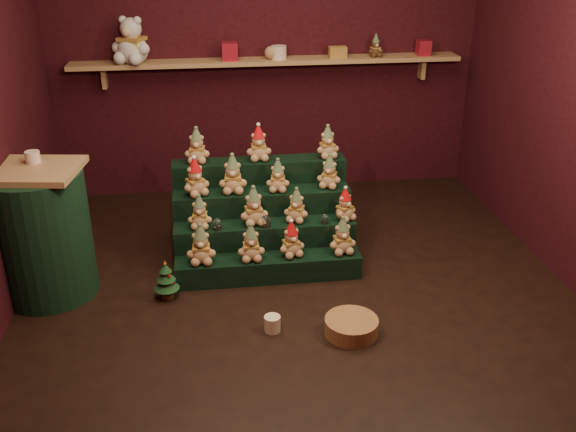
{
  "coord_description": "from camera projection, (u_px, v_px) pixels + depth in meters",
  "views": [
    {
      "loc": [
        -0.61,
        -4.06,
        2.48
      ],
      "look_at": [
        -0.03,
        0.25,
        0.47
      ],
      "focal_mm": 40.0,
      "sensor_mm": 36.0,
      "label": 1
    }
  ],
  "objects": [
    {
      "name": "riser_tier_back",
      "position": [
        260.0,
        201.0,
        5.33
      ],
      "size": [
        1.4,
        0.22,
        0.72
      ],
      "primitive_type": "cube",
      "color": "black",
      "rests_on": "ground"
    },
    {
      "name": "teddy_7",
      "position": [
        345.0,
        204.0,
        4.94
      ],
      "size": [
        0.24,
        0.24,
        0.26
      ],
      "primitive_type": null,
      "rotation": [
        0.0,
        0.0,
        0.56
      ],
      "color": "tan",
      "rests_on": "riser_tier_midfront"
    },
    {
      "name": "teddy_9",
      "position": [
        233.0,
        174.0,
        4.97
      ],
      "size": [
        0.23,
        0.21,
        0.31
      ],
      "primitive_type": null,
      "rotation": [
        0.0,
        0.0,
        -0.06
      ],
      "color": "tan",
      "rests_on": "riser_tier_midback"
    },
    {
      "name": "back_wall",
      "position": [
        266.0,
        47.0,
        6.03
      ],
      "size": [
        4.0,
        0.1,
        2.8
      ],
      "primitive_type": "cube",
      "color": "black",
      "rests_on": "ground"
    },
    {
      "name": "teddy_8",
      "position": [
        195.0,
        177.0,
        4.92
      ],
      "size": [
        0.27,
        0.26,
        0.29
      ],
      "primitive_type": null,
      "rotation": [
        0.0,
        0.0,
        0.48
      ],
      "color": "tan",
      "rests_on": "riser_tier_midback"
    },
    {
      "name": "white_bear",
      "position": [
        131.0,
        34.0,
        5.62
      ],
      "size": [
        0.47,
        0.45,
        0.51
      ],
      "primitive_type": null,
      "rotation": [
        0.0,
        0.0,
        -0.43
      ],
      "color": "silver",
      "rests_on": "back_shelf"
    },
    {
      "name": "teddy_10",
      "position": [
        278.0,
        175.0,
        5.01
      ],
      "size": [
        0.21,
        0.19,
        0.26
      ],
      "primitive_type": null,
      "rotation": [
        0.0,
        0.0,
        -0.16
      ],
      "color": "tan",
      "rests_on": "riser_tier_midback"
    },
    {
      "name": "gift_tin_red_b",
      "position": [
        424.0,
        48.0,
        6.03
      ],
      "size": [
        0.12,
        0.12,
        0.14
      ],
      "primitive_type": "cube",
      "color": "#AB1A2B",
      "rests_on": "back_shelf"
    },
    {
      "name": "front_wall",
      "position": [
        380.0,
        247.0,
        2.34
      ],
      "size": [
        4.0,
        0.1,
        2.8
      ],
      "primitive_type": "cube",
      "color": "black",
      "rests_on": "ground"
    },
    {
      "name": "teddy_13",
      "position": [
        259.0,
        143.0,
        5.13
      ],
      "size": [
        0.2,
        0.18,
        0.28
      ],
      "primitive_type": null,
      "rotation": [
        0.0,
        0.0,
        0.02
      ],
      "color": "tan",
      "rests_on": "riser_tier_back"
    },
    {
      "name": "mug_right",
      "position": [
        354.0,
        324.0,
        4.25
      ],
      "size": [
        0.09,
        0.09,
        0.09
      ],
      "primitive_type": "cylinder",
      "color": "#F3E6B4",
      "rests_on": "ground"
    },
    {
      "name": "shelf_plush_ball",
      "position": [
        271.0,
        53.0,
        5.86
      ],
      "size": [
        0.12,
        0.12,
        0.12
      ],
      "primitive_type": "sphere",
      "color": "tan",
      "rests_on": "back_shelf"
    },
    {
      "name": "snow_globe_a",
      "position": [
        217.0,
        224.0,
        4.82
      ],
      "size": [
        0.07,
        0.07,
        0.09
      ],
      "color": "black",
      "rests_on": "riser_tier_midfront"
    },
    {
      "name": "table_ornament",
      "position": [
        33.0,
        157.0,
        4.38
      ],
      "size": [
        0.1,
        0.1,
        0.08
      ],
      "primitive_type": "cylinder",
      "color": "beige",
      "rests_on": "side_table"
    },
    {
      "name": "teddy_3",
      "position": [
        342.0,
        235.0,
        4.83
      ],
      "size": [
        0.22,
        0.21,
        0.29
      ],
      "primitive_type": null,
      "rotation": [
        0.0,
        0.0,
        0.11
      ],
      "color": "tan",
      "rests_on": "riser_tier_front"
    },
    {
      "name": "teddy_2",
      "position": [
        291.0,
        239.0,
        4.79
      ],
      "size": [
        0.24,
        0.23,
        0.27
      ],
      "primitive_type": null,
      "rotation": [
        0.0,
        0.0,
        0.29
      ],
      "color": "tan",
      "rests_on": "riser_tier_front"
    },
    {
      "name": "riser_tier_front",
      "position": [
        269.0,
        268.0,
        4.85
      ],
      "size": [
        1.4,
        0.22,
        0.18
      ],
      "primitive_type": "cube",
      "color": "black",
      "rests_on": "ground"
    },
    {
      "name": "riser_tier_midback",
      "position": [
        263.0,
        222.0,
        5.17
      ],
      "size": [
        1.4,
        0.22,
        0.54
      ],
      "primitive_type": "cube",
      "color": "black",
      "rests_on": "ground"
    },
    {
      "name": "riser_tier_midfront",
      "position": [
        265.0,
        244.0,
        5.01
      ],
      "size": [
        1.4,
        0.22,
        0.36
      ],
      "primitive_type": "cube",
      "color": "black",
      "rests_on": "ground"
    },
    {
      "name": "brown_bear",
      "position": [
        376.0,
        46.0,
        5.95
      ],
      "size": [
        0.16,
        0.15,
        0.2
      ],
      "primitive_type": null,
      "rotation": [
        0.0,
        0.0,
        0.14
      ],
      "color": "#4B3019",
      "rests_on": "back_shelf"
    },
    {
      "name": "ground",
      "position": [
        297.0,
        287.0,
        4.77
      ],
      "size": [
        4.0,
        4.0,
        0.0
      ],
      "primitive_type": "plane",
      "color": "black",
      "rests_on": "ground"
    },
    {
      "name": "teddy_4",
      "position": [
        200.0,
        212.0,
        4.82
      ],
      "size": [
        0.2,
        0.18,
        0.26
      ],
      "primitive_type": null,
      "rotation": [
        0.0,
        0.0,
        -0.11
      ],
      "color": "tan",
      "rests_on": "riser_tier_midfront"
    },
    {
      "name": "back_shelf",
      "position": [
        268.0,
        62.0,
        5.91
      ],
      "size": [
        3.6,
        0.26,
        0.24
      ],
      "color": "tan",
      "rests_on": "ground"
    },
    {
      "name": "teddy_11",
      "position": [
        329.0,
        171.0,
        5.08
      ],
      "size": [
        0.24,
        0.23,
        0.27
      ],
      "primitive_type": null,
      "rotation": [
        0.0,
        0.0,
        -0.4
      ],
      "color": "tan",
      "rests_on": "riser_tier_midback"
    },
    {
      "name": "scarf_gift_box",
      "position": [
        338.0,
        52.0,
        5.94
      ],
      "size": [
        0.16,
        0.1,
        0.1
      ],
      "primitive_type": "cube",
      "color": "orange",
      "rests_on": "back_shelf"
    },
    {
      "name": "mini_christmas_tree",
      "position": [
        166.0,
        280.0,
        4.57
      ],
      "size": [
        0.18,
        0.18,
        0.31
      ],
      "rotation": [
        0.0,
        0.0,
        0.27
      ],
      "color": "#443118",
      "rests_on": "ground"
    },
    {
      "name": "side_table",
      "position": [
        42.0,
        233.0,
        4.51
      ],
      "size": [
        0.7,
        0.67,
        0.97
      ],
      "rotation": [
        0.0,
        0.0,
        -0.15
      ],
      "color": "tan",
      "rests_on": "ground"
    },
    {
      "name": "teddy_1",
      "position": [
        251.0,
        242.0,
        4.73
      ],
      "size": [
        0.2,
        0.18,
        0.28
      ],
      "primitive_type": null,
      "rotation": [
        0.0,
        0.0,
        0.0
      ],
      "color": "tan",
      "rests_on": "riser_tier_front"
    },
    {
      "name": "teddy_14",
      "position": [
        327.0,
        142.0,
        5.19
      ],
      "size": [
        0.21,
        0.2,
        0.26
      ],
      "primitive_type": null,
      "rotation": [
        0.0,
        0.0,
        0.17
      ],
      "color": "tan",
      "rests_on": "riser_tier_back"
    },
    {
      "name": "teddy_0",
      "position": [
        201.0,
        244.0,
        4.68
      ],
      "size": [
        0.22,
        0.2,
        0.3
      ],
      "primitive_type": null,
      "rotation": [
        0.0,
        0.0,
        -0.04
      ],
      "color": "tan",
      "rests_on": "riser_tier_front"
    },
    {
      "name": "teddy_5",
      "position": [
        254.0,
        206.0,
        4.87
      ],
      "size": [
        0.24,
        0.22,
        0.3
      ],
      "primitive_type": null,
      "rotation": [
        0.0,
        0.0,
        0.15
      ],
      "color": "tan",
      "rests_on": "riser_tier_midfront"
    },
    {
      "name": "gift_tin_cream",
      "position": [
        279.0,
        52.0,
        5.87
      ],
      "size": [
        0.14,
        0.14,
        0.12
      ],
      "primitive_type": "cylinder",
      "color": "beige",
      "rests_on": "back_shelf"
    },
    {
      "name": "snow_globe_b",
      "position": [
        266.0,
        221.0,
        4.86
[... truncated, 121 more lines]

